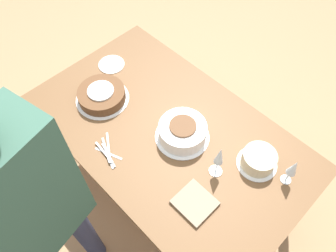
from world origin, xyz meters
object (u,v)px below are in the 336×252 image
(cake_front_chocolate, at_px, (102,95))
(wine_glass_far, at_px, (220,157))
(person_cutting, at_px, (34,211))
(cake_center_white, at_px, (182,132))
(cake_back_decorated, at_px, (258,160))
(wine_glass_near, at_px, (293,168))

(cake_front_chocolate, distance_m, wine_glass_far, 0.84)
(wine_glass_far, height_order, person_cutting, person_cutting)
(cake_center_white, height_order, person_cutting, person_cutting)
(wine_glass_far, bearing_deg, cake_back_decorated, 56.07)
(cake_front_chocolate, relative_size, wine_glass_far, 1.40)
(cake_back_decorated, xyz_separation_m, wine_glass_near, (0.16, 0.03, 0.09))
(cake_center_white, relative_size, wine_glass_near, 1.57)
(cake_front_chocolate, xyz_separation_m, wine_glass_far, (0.82, 0.13, 0.12))
(cake_back_decorated, bearing_deg, wine_glass_far, -123.93)
(wine_glass_far, relative_size, person_cutting, 0.14)
(wine_glass_near, bearing_deg, cake_back_decorated, -168.67)
(cake_back_decorated, xyz_separation_m, wine_glass_far, (-0.13, -0.19, 0.11))
(wine_glass_near, bearing_deg, wine_glass_far, -142.71)
(cake_front_chocolate, bearing_deg, person_cutting, -53.17)
(cake_center_white, relative_size, cake_front_chocolate, 0.94)
(cake_front_chocolate, bearing_deg, wine_glass_near, 17.48)
(cake_center_white, bearing_deg, wine_glass_near, 18.99)
(cake_front_chocolate, distance_m, cake_back_decorated, 1.00)
(cake_center_white, bearing_deg, cake_back_decorated, 21.91)
(wine_glass_near, xyz_separation_m, person_cutting, (-0.61, -1.03, 0.19))
(cake_center_white, relative_size, person_cutting, 0.18)
(wine_glass_near, bearing_deg, cake_front_chocolate, -162.52)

